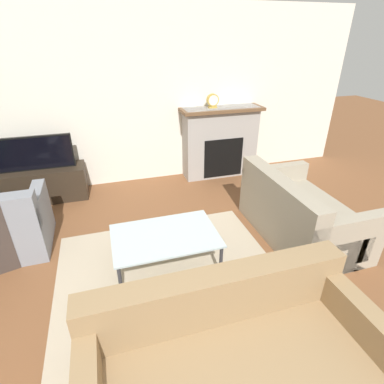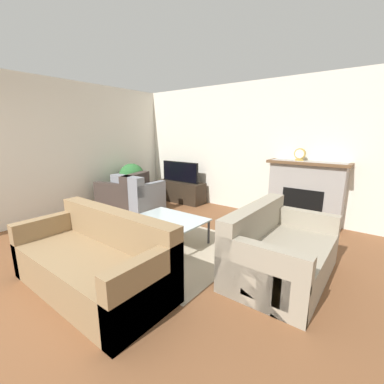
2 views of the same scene
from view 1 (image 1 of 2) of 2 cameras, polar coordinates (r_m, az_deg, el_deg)
wall_back at (r=4.93m, az=-13.43°, el=16.66°), size 7.96×0.06×2.70m
area_rug at (r=3.30m, az=-4.40°, el=-14.92°), size 2.29×1.92×0.00m
fireplace at (r=5.25m, az=5.35°, el=9.69°), size 1.37×0.43×1.19m
tv_stand at (r=5.02m, az=-26.71°, el=1.28°), size 1.28×0.45×0.50m
tv at (r=4.84m, az=-27.95°, el=6.52°), size 1.07×0.06×0.50m
couch_sectional at (r=2.32m, az=7.46°, el=-29.44°), size 1.91×0.87×0.82m
couch_loveseat at (r=3.88m, az=19.66°, el=-4.22°), size 0.95×1.52×0.82m
armchair_accent at (r=4.00m, az=-31.71°, el=-5.86°), size 0.84×0.83×0.82m
coffee_table at (r=3.17m, az=-5.15°, el=-8.63°), size 1.09×0.72×0.40m
mantel_clock at (r=5.02m, az=3.95°, el=16.98°), size 0.19×0.07×0.22m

